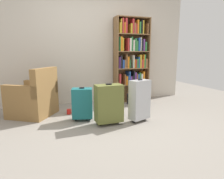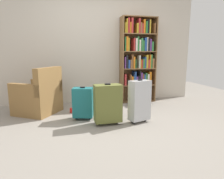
{
  "view_description": "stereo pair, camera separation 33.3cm",
  "coord_description": "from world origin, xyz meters",
  "px_view_note": "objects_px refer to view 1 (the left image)",
  "views": [
    {
      "loc": [
        -1.05,
        -2.86,
        1.17
      ],
      "look_at": [
        0.0,
        0.25,
        0.55
      ],
      "focal_mm": 31.44,
      "sensor_mm": 36.0,
      "label": 1
    },
    {
      "loc": [
        -0.73,
        -2.95,
        1.17
      ],
      "look_at": [
        0.0,
        0.25,
        0.55
      ],
      "focal_mm": 31.44,
      "sensor_mm": 36.0,
      "label": 2
    }
  ],
  "objects_px": {
    "suitcase_silver": "(140,100)",
    "armchair": "(34,99)",
    "bookshelf": "(131,57)",
    "storage_box": "(136,99)",
    "suitcase_teal": "(82,103)",
    "suitcase_olive": "(109,103)",
    "mug": "(69,112)"
  },
  "relations": [
    {
      "from": "suitcase_silver",
      "to": "armchair",
      "type": "bearing_deg",
      "value": 151.58
    },
    {
      "from": "bookshelf",
      "to": "storage_box",
      "type": "xyz_separation_m",
      "value": [
        -0.03,
        -0.38,
        -0.95
      ]
    },
    {
      "from": "bookshelf",
      "to": "armchair",
      "type": "bearing_deg",
      "value": -166.83
    },
    {
      "from": "armchair",
      "to": "suitcase_teal",
      "type": "bearing_deg",
      "value": -34.72
    },
    {
      "from": "bookshelf",
      "to": "suitcase_teal",
      "type": "bearing_deg",
      "value": -142.42
    },
    {
      "from": "suitcase_silver",
      "to": "suitcase_olive",
      "type": "height_order",
      "value": "suitcase_silver"
    },
    {
      "from": "suitcase_teal",
      "to": "suitcase_olive",
      "type": "bearing_deg",
      "value": -41.4
    },
    {
      "from": "armchair",
      "to": "storage_box",
      "type": "height_order",
      "value": "armchair"
    },
    {
      "from": "mug",
      "to": "bookshelf",
      "type": "bearing_deg",
      "value": 21.96
    },
    {
      "from": "mug",
      "to": "suitcase_olive",
      "type": "bearing_deg",
      "value": -53.57
    },
    {
      "from": "mug",
      "to": "suitcase_silver",
      "type": "height_order",
      "value": "suitcase_silver"
    },
    {
      "from": "armchair",
      "to": "suitcase_olive",
      "type": "bearing_deg",
      "value": -36.99
    },
    {
      "from": "storage_box",
      "to": "mug",
      "type": "bearing_deg",
      "value": -170.54
    },
    {
      "from": "suitcase_teal",
      "to": "suitcase_olive",
      "type": "xyz_separation_m",
      "value": [
        0.38,
        -0.33,
        0.05
      ]
    },
    {
      "from": "bookshelf",
      "to": "suitcase_olive",
      "type": "bearing_deg",
      "value": -125.91
    },
    {
      "from": "bookshelf",
      "to": "suitcase_teal",
      "type": "distance_m",
      "value": 1.92
    },
    {
      "from": "mug",
      "to": "suitcase_silver",
      "type": "relative_size",
      "value": 0.16
    },
    {
      "from": "suitcase_silver",
      "to": "suitcase_teal",
      "type": "relative_size",
      "value": 1.26
    },
    {
      "from": "bookshelf",
      "to": "mug",
      "type": "bearing_deg",
      "value": -158.04
    },
    {
      "from": "armchair",
      "to": "mug",
      "type": "distance_m",
      "value": 0.68
    },
    {
      "from": "bookshelf",
      "to": "mug",
      "type": "xyz_separation_m",
      "value": [
        -1.58,
        -0.64,
        -1.02
      ]
    },
    {
      "from": "suitcase_olive",
      "to": "suitcase_silver",
      "type": "bearing_deg",
      "value": -4.25
    },
    {
      "from": "armchair",
      "to": "bookshelf",
      "type": "bearing_deg",
      "value": 13.17
    },
    {
      "from": "bookshelf",
      "to": "armchair",
      "type": "relative_size",
      "value": 2.05
    },
    {
      "from": "armchair",
      "to": "mug",
      "type": "xyz_separation_m",
      "value": [
        0.62,
        -0.12,
        -0.27
      ]
    },
    {
      "from": "armchair",
      "to": "suitcase_silver",
      "type": "distance_m",
      "value": 1.95
    },
    {
      "from": "suitcase_teal",
      "to": "suitcase_olive",
      "type": "height_order",
      "value": "suitcase_olive"
    },
    {
      "from": "mug",
      "to": "suitcase_olive",
      "type": "height_order",
      "value": "suitcase_olive"
    },
    {
      "from": "armchair",
      "to": "suitcase_teal",
      "type": "distance_m",
      "value": 0.98
    },
    {
      "from": "suitcase_silver",
      "to": "suitcase_teal",
      "type": "xyz_separation_m",
      "value": [
        -0.91,
        0.37,
        -0.08
      ]
    },
    {
      "from": "armchair",
      "to": "mug",
      "type": "bearing_deg",
      "value": -11.36
    },
    {
      "from": "mug",
      "to": "storage_box",
      "type": "xyz_separation_m",
      "value": [
        1.55,
        0.26,
        0.08
      ]
    }
  ]
}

